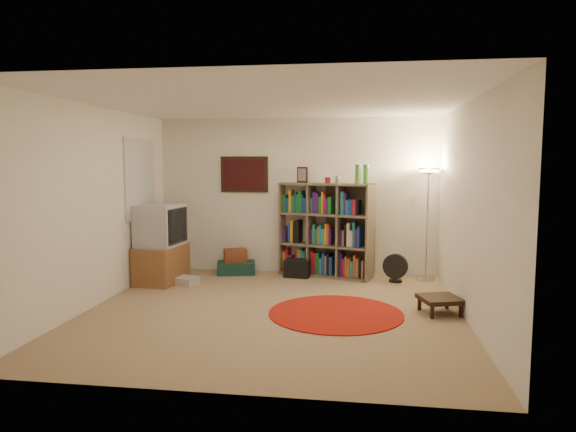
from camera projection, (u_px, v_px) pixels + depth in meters
name	position (u px, v px, depth m)	size (l,w,h in m)	color
room	(269.00, 207.00, 6.15)	(4.54, 4.54, 2.54)	#957957
bookshelf	(325.00, 231.00, 8.11)	(1.53, 0.84, 1.76)	brown
floor_lamp	(428.00, 187.00, 7.69)	(0.42, 0.42, 1.72)	silver
floor_fan	(395.00, 268.00, 7.70)	(0.38, 0.25, 0.43)	black
tv_stand	(161.00, 245.00, 7.64)	(0.65, 0.86, 1.17)	brown
dvd_box	(186.00, 281.00, 7.58)	(0.39, 0.36, 0.11)	#B5B6BA
suitcase	(236.00, 268.00, 8.30)	(0.67, 0.51, 0.19)	#12332B
wicker_basket	(235.00, 255.00, 8.29)	(0.43, 0.37, 0.20)	brown
duffel_bag	(298.00, 268.00, 8.09)	(0.43, 0.37, 0.27)	black
paper_towel	(299.00, 265.00, 8.33)	(0.14, 0.14, 0.25)	white
red_rug	(336.00, 313.00, 6.11)	(1.60, 1.60, 0.01)	maroon
side_table	(440.00, 300.00, 6.10)	(0.56, 0.56, 0.21)	black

